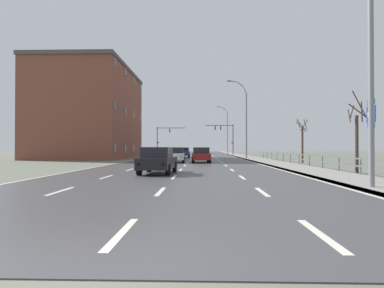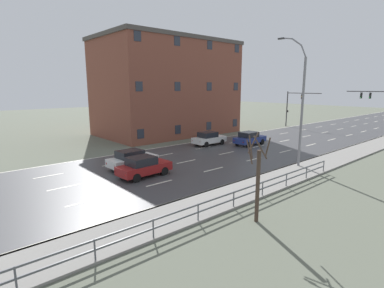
# 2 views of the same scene
# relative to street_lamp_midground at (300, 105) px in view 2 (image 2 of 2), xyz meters

# --- Properties ---
(ground_plane) EXTENTS (160.00, 160.00, 0.12)m
(ground_plane) POSITION_rel_street_lamp_midground_xyz_m (-7.42, 7.48, -5.34)
(ground_plane) COLOR #5B6051
(road_asphalt_strip) EXTENTS (14.00, 120.00, 0.03)m
(road_asphalt_strip) POSITION_rel_street_lamp_midground_xyz_m (-7.42, 19.47, -5.27)
(road_asphalt_strip) COLOR #3D3D3F
(road_asphalt_strip) RESTS_ON ground
(guardrail) EXTENTS (0.07, 34.93, 1.00)m
(guardrail) POSITION_rel_street_lamp_midground_xyz_m (2.43, -17.59, -4.57)
(guardrail) COLOR #515459
(guardrail) RESTS_ON ground
(street_lamp_midground) EXTENTS (2.71, 0.24, 10.83)m
(street_lamp_midground) POSITION_rel_street_lamp_midground_xyz_m (0.00, 0.00, 0.00)
(street_lamp_midground) COLOR slate
(street_lamp_midground) RESTS_ON ground
(traffic_signal_right) EXTENTS (5.70, 0.36, 6.36)m
(traffic_signal_right) POSITION_rel_street_lamp_midground_xyz_m (-0.91, 21.67, -0.89)
(traffic_signal_right) COLOR #38383A
(traffic_signal_right) RESTS_ON ground
(traffic_signal_left) EXTENTS (5.97, 0.36, 5.95)m
(traffic_signal_left) POSITION_rel_street_lamp_midground_xyz_m (-14.16, 23.09, -1.29)
(traffic_signal_left) COLOR #38383A
(traffic_signal_left) RESTS_ON ground
(car_near_right) EXTENTS (2.01, 4.19, 1.57)m
(car_near_right) POSITION_rel_street_lamp_midground_xyz_m (-6.05, -11.47, -4.47)
(car_near_right) COLOR maroon
(car_near_right) RESTS_ON ground
(car_distant) EXTENTS (1.87, 4.12, 1.57)m
(car_distant) POSITION_rel_street_lamp_midground_xyz_m (-11.77, 0.96, -4.47)
(car_distant) COLOR silver
(car_distant) RESTS_ON ground
(car_far_right) EXTENTS (1.86, 4.11, 1.57)m
(car_far_right) POSITION_rel_street_lamp_midground_xyz_m (-8.69, 4.61, -4.47)
(car_far_right) COLOR navy
(car_far_right) RESTS_ON ground
(car_far_left) EXTENTS (1.98, 4.17, 1.57)m
(car_far_left) POSITION_rel_street_lamp_midground_xyz_m (-8.68, -10.96, -4.47)
(car_far_left) COLOR silver
(car_far_left) RESTS_ON ground
(brick_building) EXTENTS (11.96, 19.16, 13.23)m
(brick_building) POSITION_rel_street_lamp_midground_xyz_m (-22.48, 2.91, 1.35)
(brick_building) COLOR brown
(brick_building) RESTS_ON ground
(bare_tree_mid) EXTENTS (1.29, 1.36, 4.51)m
(bare_tree_mid) POSITION_rel_street_lamp_midground_xyz_m (4.27, -11.28, -3.08)
(bare_tree_mid) COLOR #423328
(bare_tree_mid) RESTS_ON ground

